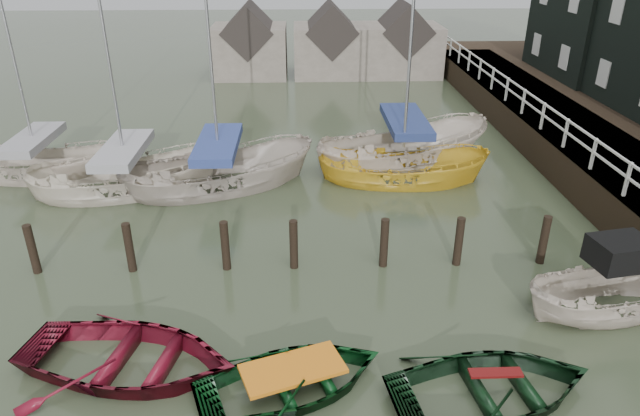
{
  "coord_description": "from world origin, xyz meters",
  "views": [
    {
      "loc": [
        -0.99,
        -10.12,
        8.12
      ],
      "look_at": [
        -0.48,
        3.74,
        1.4
      ],
      "focal_mm": 32.0,
      "sensor_mm": 36.0,
      "label": 1
    }
  ],
  "objects_px": {
    "sailboat_a": "(129,189)",
    "sailboat_c": "(401,180)",
    "rowboat_green": "(293,390)",
    "sailboat_e": "(40,174)",
    "motorboat": "(611,307)",
    "sailboat_b": "(221,185)",
    "rowboat_red": "(131,370)",
    "rowboat_dkgreen": "(491,399)",
    "sailboat_d": "(403,161)"
  },
  "relations": [
    {
      "from": "sailboat_a",
      "to": "sailboat_c",
      "type": "relative_size",
      "value": 0.96
    },
    {
      "from": "rowboat_green",
      "to": "sailboat_c",
      "type": "distance_m",
      "value": 11.09
    },
    {
      "from": "rowboat_green",
      "to": "sailboat_e",
      "type": "relative_size",
      "value": 0.36
    },
    {
      "from": "motorboat",
      "to": "sailboat_b",
      "type": "bearing_deg",
      "value": 42.53
    },
    {
      "from": "rowboat_red",
      "to": "sailboat_a",
      "type": "distance_m",
      "value": 9.47
    },
    {
      "from": "sailboat_b",
      "to": "sailboat_c",
      "type": "distance_m",
      "value": 6.5
    },
    {
      "from": "motorboat",
      "to": "rowboat_dkgreen",
      "type": "bearing_deg",
      "value": 116.06
    },
    {
      "from": "sailboat_c",
      "to": "sailboat_e",
      "type": "distance_m",
      "value": 13.32
    },
    {
      "from": "rowboat_red",
      "to": "sailboat_e",
      "type": "xyz_separation_m",
      "value": [
        -6.05,
        10.63,
        0.06
      ]
    },
    {
      "from": "sailboat_a",
      "to": "sailboat_e",
      "type": "distance_m",
      "value": 3.92
    },
    {
      "from": "sailboat_b",
      "to": "rowboat_green",
      "type": "bearing_deg",
      "value": 175.22
    },
    {
      "from": "sailboat_a",
      "to": "sailboat_d",
      "type": "relative_size",
      "value": 0.93
    },
    {
      "from": "sailboat_d",
      "to": "sailboat_e",
      "type": "height_order",
      "value": "sailboat_d"
    },
    {
      "from": "rowboat_green",
      "to": "sailboat_d",
      "type": "distance_m",
      "value": 12.91
    },
    {
      "from": "rowboat_green",
      "to": "rowboat_dkgreen",
      "type": "relative_size",
      "value": 0.93
    },
    {
      "from": "motorboat",
      "to": "sailboat_a",
      "type": "xyz_separation_m",
      "value": [
        -13.32,
        7.49,
        -0.03
      ]
    },
    {
      "from": "sailboat_a",
      "to": "rowboat_dkgreen",
      "type": "bearing_deg",
      "value": -149.35
    },
    {
      "from": "rowboat_dkgreen",
      "to": "sailboat_d",
      "type": "height_order",
      "value": "sailboat_d"
    },
    {
      "from": "sailboat_d",
      "to": "sailboat_c",
      "type": "bearing_deg",
      "value": 149.12
    },
    {
      "from": "motorboat",
      "to": "sailboat_e",
      "type": "height_order",
      "value": "sailboat_e"
    },
    {
      "from": "sailboat_a",
      "to": "rowboat_red",
      "type": "bearing_deg",
      "value": -177.79
    },
    {
      "from": "rowboat_dkgreen",
      "to": "sailboat_e",
      "type": "height_order",
      "value": "sailboat_e"
    },
    {
      "from": "sailboat_e",
      "to": "motorboat",
      "type": "bearing_deg",
      "value": -111.18
    },
    {
      "from": "rowboat_green",
      "to": "sailboat_b",
      "type": "xyz_separation_m",
      "value": [
        -2.61,
        10.09,
        0.06
      ]
    },
    {
      "from": "rowboat_dkgreen",
      "to": "sailboat_b",
      "type": "relative_size",
      "value": 0.32
    },
    {
      "from": "sailboat_d",
      "to": "sailboat_e",
      "type": "xyz_separation_m",
      "value": [
        -13.65,
        -0.89,
        0.0
      ]
    },
    {
      "from": "sailboat_b",
      "to": "sailboat_c",
      "type": "relative_size",
      "value": 1.11
    },
    {
      "from": "rowboat_red",
      "to": "sailboat_b",
      "type": "xyz_separation_m",
      "value": [
        0.74,
        9.41,
        0.06
      ]
    },
    {
      "from": "rowboat_dkgreen",
      "to": "motorboat",
      "type": "relative_size",
      "value": 0.86
    },
    {
      "from": "motorboat",
      "to": "sailboat_a",
      "type": "distance_m",
      "value": 15.28
    },
    {
      "from": "rowboat_dkgreen",
      "to": "sailboat_e",
      "type": "bearing_deg",
      "value": 39.72
    },
    {
      "from": "sailboat_c",
      "to": "motorboat",
      "type": "bearing_deg",
      "value": -150.06
    },
    {
      "from": "rowboat_red",
      "to": "sailboat_e",
      "type": "relative_size",
      "value": 0.43
    },
    {
      "from": "sailboat_a",
      "to": "sailboat_b",
      "type": "height_order",
      "value": "sailboat_b"
    },
    {
      "from": "sailboat_b",
      "to": "rowboat_red",
      "type": "bearing_deg",
      "value": 156.18
    },
    {
      "from": "sailboat_d",
      "to": "sailboat_e",
      "type": "relative_size",
      "value": 1.13
    },
    {
      "from": "rowboat_red",
      "to": "motorboat",
      "type": "relative_size",
      "value": 0.96
    },
    {
      "from": "sailboat_b",
      "to": "sailboat_e",
      "type": "bearing_deg",
      "value": 60.52
    },
    {
      "from": "sailboat_d",
      "to": "sailboat_e",
      "type": "bearing_deg",
      "value": 74.14
    },
    {
      "from": "rowboat_dkgreen",
      "to": "sailboat_c",
      "type": "bearing_deg",
      "value": -9.09
    },
    {
      "from": "sailboat_b",
      "to": "sailboat_e",
      "type": "distance_m",
      "value": 6.9
    },
    {
      "from": "sailboat_b",
      "to": "sailboat_e",
      "type": "relative_size",
      "value": 1.21
    },
    {
      "from": "sailboat_a",
      "to": "sailboat_c",
      "type": "height_order",
      "value": "sailboat_c"
    },
    {
      "from": "rowboat_green",
      "to": "motorboat",
      "type": "bearing_deg",
      "value": -92.5
    },
    {
      "from": "sailboat_a",
      "to": "sailboat_d",
      "type": "distance_m",
      "value": 10.28
    },
    {
      "from": "rowboat_red",
      "to": "rowboat_dkgreen",
      "type": "height_order",
      "value": "rowboat_red"
    },
    {
      "from": "rowboat_green",
      "to": "sailboat_b",
      "type": "bearing_deg",
      "value": -5.25
    },
    {
      "from": "rowboat_dkgreen",
      "to": "sailboat_b",
      "type": "distance_m",
      "value": 12.29
    },
    {
      "from": "rowboat_red",
      "to": "sailboat_c",
      "type": "distance_m",
      "value": 12.1
    },
    {
      "from": "rowboat_dkgreen",
      "to": "motorboat",
      "type": "distance_m",
      "value": 4.61
    }
  ]
}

